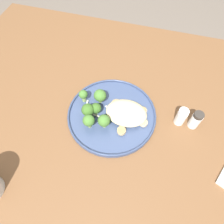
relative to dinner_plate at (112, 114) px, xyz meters
name	(u,v)px	position (x,y,z in m)	size (l,w,h in m)	color
ground	(117,176)	(0.04, 0.00, -0.75)	(6.00, 6.00, 0.00)	#665B51
wooden_dining_table	(121,129)	(0.04, 0.00, -0.09)	(1.40, 1.00, 0.74)	brown
dinner_plate	(112,114)	(0.00, 0.00, 0.00)	(0.29, 0.29, 0.02)	#38476B
noodle_bed	(126,113)	(0.05, 0.00, 0.02)	(0.13, 0.10, 0.04)	beige
seared_scallop_rear_pale	(122,115)	(0.04, 0.00, 0.01)	(0.03, 0.03, 0.02)	beige
seared_scallop_tilted_round	(144,123)	(0.11, -0.01, 0.01)	(0.03, 0.03, 0.01)	beige
seared_scallop_front_small	(116,104)	(0.01, 0.03, 0.01)	(0.03, 0.03, 0.02)	#DBB77A
seared_scallop_right_edge	(143,111)	(0.09, 0.03, 0.01)	(0.03, 0.03, 0.02)	#DBB77A
seared_scallop_left_edge	(121,131)	(0.05, -0.06, 0.01)	(0.03, 0.03, 0.02)	#DBB77A
seared_scallop_on_noodles	(129,116)	(0.06, 0.00, 0.01)	(0.03, 0.03, 0.01)	beige
broccoli_floret_rear_charred	(88,110)	(-0.07, -0.03, 0.04)	(0.04, 0.04, 0.06)	#89A356
broccoli_floret_right_tilted	(96,108)	(-0.05, -0.01, 0.03)	(0.03, 0.03, 0.05)	#7A994C
broccoli_floret_split_head	(89,121)	(-0.05, -0.06, 0.04)	(0.04, 0.04, 0.06)	#89A356
broccoli_floret_small_sprig	(104,121)	(-0.01, -0.05, 0.04)	(0.04, 0.04, 0.06)	#89A356
broccoli_floret_front_edge	(83,95)	(-0.10, 0.02, 0.03)	(0.03, 0.03, 0.05)	#89A356
broccoli_floret_tall_stalk	(100,96)	(-0.05, 0.04, 0.04)	(0.04, 0.04, 0.06)	#7A994C
onion_sliver_short_strip	(94,114)	(-0.06, -0.02, 0.01)	(0.05, 0.01, 0.00)	silver
onion_sliver_pale_crescent	(110,109)	(-0.01, 0.01, 0.01)	(0.04, 0.01, 0.00)	silver
onion_sliver_long_sliver	(86,108)	(-0.09, -0.01, 0.01)	(0.06, 0.01, 0.00)	silver
salt_shaker	(181,117)	(0.22, 0.03, 0.02)	(0.03, 0.03, 0.07)	white
pepper_shaker	(196,120)	(0.26, 0.03, 0.02)	(0.03, 0.03, 0.07)	white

